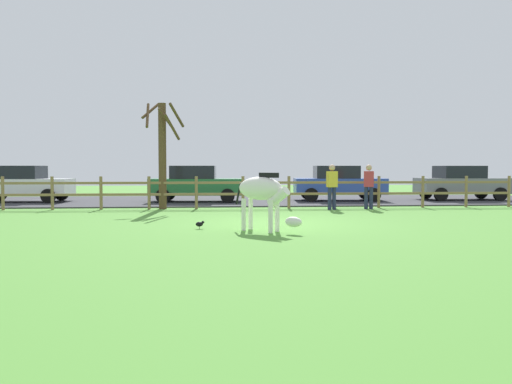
{
  "coord_description": "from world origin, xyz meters",
  "views": [
    {
      "loc": [
        -1.69,
        -14.01,
        1.54
      ],
      "look_at": [
        -0.48,
        0.82,
        0.82
      ],
      "focal_mm": 35.93,
      "sensor_mm": 36.0,
      "label": 1
    }
  ],
  "objects_px": {
    "parked_car_green": "(196,183)",
    "parked_car_grey": "(461,183)",
    "crow_on_grass": "(200,224)",
    "parked_car_white": "(22,184)",
    "parked_car_blue": "(339,183)",
    "visitor_right_of_tree": "(332,185)",
    "bare_tree": "(162,150)",
    "visitor_left_of_tree": "(369,185)",
    "zebra": "(263,193)"
  },
  "relations": [
    {
      "from": "parked_car_blue",
      "to": "zebra",
      "type": "bearing_deg",
      "value": -112.95
    },
    {
      "from": "bare_tree",
      "to": "parked_car_white",
      "type": "bearing_deg",
      "value": 150.09
    },
    {
      "from": "zebra",
      "to": "parked_car_green",
      "type": "distance_m",
      "value": 10.34
    },
    {
      "from": "bare_tree",
      "to": "visitor_left_of_tree",
      "type": "distance_m",
      "value": 7.71
    },
    {
      "from": "bare_tree",
      "to": "visitor_left_of_tree",
      "type": "height_order",
      "value": "bare_tree"
    },
    {
      "from": "parked_car_green",
      "to": "parked_car_blue",
      "type": "bearing_deg",
      "value": 1.77
    },
    {
      "from": "parked_car_white",
      "to": "parked_car_grey",
      "type": "bearing_deg",
      "value": -0.48
    },
    {
      "from": "crow_on_grass",
      "to": "parked_car_grey",
      "type": "bearing_deg",
      "value": 40.11
    },
    {
      "from": "crow_on_grass",
      "to": "parked_car_grey",
      "type": "relative_size",
      "value": 0.05
    },
    {
      "from": "crow_on_grass",
      "to": "parked_car_white",
      "type": "xyz_separation_m",
      "value": [
        -7.9,
        9.98,
        0.72
      ]
    },
    {
      "from": "parked_car_green",
      "to": "parked_car_grey",
      "type": "relative_size",
      "value": 1.01
    },
    {
      "from": "bare_tree",
      "to": "parked_car_green",
      "type": "bearing_deg",
      "value": 71.11
    },
    {
      "from": "parked_car_grey",
      "to": "visitor_right_of_tree",
      "type": "distance_m",
      "value": 8.25
    },
    {
      "from": "crow_on_grass",
      "to": "parked_car_grey",
      "type": "distance_m",
      "value": 15.25
    },
    {
      "from": "parked_car_blue",
      "to": "visitor_right_of_tree",
      "type": "xyz_separation_m",
      "value": [
        -1.29,
        -4.27,
        0.06
      ]
    },
    {
      "from": "crow_on_grass",
      "to": "parked_car_grey",
      "type": "height_order",
      "value": "parked_car_grey"
    },
    {
      "from": "bare_tree",
      "to": "parked_car_green",
      "type": "distance_m",
      "value": 3.68
    },
    {
      "from": "parked_car_grey",
      "to": "visitor_left_of_tree",
      "type": "distance_m",
      "value": 6.98
    },
    {
      "from": "bare_tree",
      "to": "parked_car_green",
      "type": "relative_size",
      "value": 0.97
    },
    {
      "from": "crow_on_grass",
      "to": "visitor_right_of_tree",
      "type": "xyz_separation_m",
      "value": [
        4.62,
        5.49,
        0.78
      ]
    },
    {
      "from": "parked_car_blue",
      "to": "visitor_left_of_tree",
      "type": "xyz_separation_m",
      "value": [
        0.13,
        -4.1,
        0.06
      ]
    },
    {
      "from": "parked_car_green",
      "to": "parked_car_blue",
      "type": "relative_size",
      "value": 0.99
    },
    {
      "from": "parked_car_white",
      "to": "parked_car_blue",
      "type": "height_order",
      "value": "same"
    },
    {
      "from": "bare_tree",
      "to": "crow_on_grass",
      "type": "distance_m",
      "value": 6.82
    },
    {
      "from": "crow_on_grass",
      "to": "parked_car_green",
      "type": "distance_m",
      "value": 9.6
    },
    {
      "from": "visitor_left_of_tree",
      "to": "visitor_right_of_tree",
      "type": "xyz_separation_m",
      "value": [
        -1.42,
        -0.17,
        0.0
      ]
    },
    {
      "from": "parked_car_grey",
      "to": "parked_car_blue",
      "type": "bearing_deg",
      "value": -179.5
    },
    {
      "from": "parked_car_grey",
      "to": "parked_car_green",
      "type": "bearing_deg",
      "value": -178.84
    },
    {
      "from": "crow_on_grass",
      "to": "zebra",
      "type": "bearing_deg",
      "value": -20.89
    },
    {
      "from": "parked_car_blue",
      "to": "parked_car_grey",
      "type": "height_order",
      "value": "same"
    },
    {
      "from": "parked_car_green",
      "to": "bare_tree",
      "type": "bearing_deg",
      "value": -108.89
    },
    {
      "from": "parked_car_grey",
      "to": "visitor_right_of_tree",
      "type": "xyz_separation_m",
      "value": [
        -7.03,
        -4.32,
        0.06
      ]
    },
    {
      "from": "parked_car_blue",
      "to": "crow_on_grass",
      "type": "bearing_deg",
      "value": -121.21
    },
    {
      "from": "zebra",
      "to": "visitor_right_of_tree",
      "type": "xyz_separation_m",
      "value": [
        3.09,
        6.07,
        -0.02
      ]
    },
    {
      "from": "visitor_left_of_tree",
      "to": "zebra",
      "type": "bearing_deg",
      "value": -125.81
    },
    {
      "from": "bare_tree",
      "to": "parked_car_grey",
      "type": "bearing_deg",
      "value": 14.84
    },
    {
      "from": "parked_car_white",
      "to": "parked_car_blue",
      "type": "distance_m",
      "value": 13.82
    },
    {
      "from": "parked_car_green",
      "to": "visitor_right_of_tree",
      "type": "bearing_deg",
      "value": -38.92
    },
    {
      "from": "visitor_left_of_tree",
      "to": "parked_car_grey",
      "type": "bearing_deg",
      "value": 36.49
    },
    {
      "from": "crow_on_grass",
      "to": "visitor_right_of_tree",
      "type": "relative_size",
      "value": 0.13
    },
    {
      "from": "crow_on_grass",
      "to": "parked_car_green",
      "type": "bearing_deg",
      "value": 92.56
    },
    {
      "from": "crow_on_grass",
      "to": "parked_car_green",
      "type": "height_order",
      "value": "parked_car_green"
    },
    {
      "from": "parked_car_green",
      "to": "parked_car_grey",
      "type": "bearing_deg",
      "value": 1.16
    },
    {
      "from": "parked_car_blue",
      "to": "parked_car_grey",
      "type": "xyz_separation_m",
      "value": [
        5.74,
        0.05,
        0.0
      ]
    },
    {
      "from": "crow_on_grass",
      "to": "parked_car_blue",
      "type": "xyz_separation_m",
      "value": [
        5.92,
        9.76,
        0.72
      ]
    },
    {
      "from": "zebra",
      "to": "bare_tree",
      "type": "bearing_deg",
      "value": 114.0
    },
    {
      "from": "crow_on_grass",
      "to": "parked_car_white",
      "type": "height_order",
      "value": "parked_car_white"
    },
    {
      "from": "parked_car_green",
      "to": "visitor_right_of_tree",
      "type": "distance_m",
      "value": 6.49
    },
    {
      "from": "parked_car_grey",
      "to": "crow_on_grass",
      "type": "bearing_deg",
      "value": -139.89
    },
    {
      "from": "parked_car_green",
      "to": "parked_car_blue",
      "type": "height_order",
      "value": "same"
    }
  ]
}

